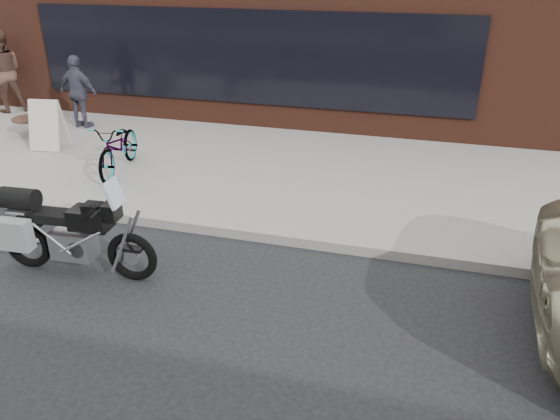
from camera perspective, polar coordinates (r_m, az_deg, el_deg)
The scene contains 8 objects.
near_sidewalk at distance 10.44m, azimuth 3.06°, elevation 4.56°, with size 44.00×6.00×0.15m, color gray.
storefront at distance 17.10m, azimuth 1.92°, elevation 20.20°, with size 14.00×10.07×4.50m.
motorcycle at distance 7.38m, azimuth -21.60°, elevation -2.19°, with size 2.14×0.77×1.35m.
bicycle_front at distance 10.26m, azimuth -16.50°, elevation 6.36°, with size 0.62×1.78×0.93m, color gray.
sandwich_sign at distance 12.06m, azimuth -23.14°, elevation 8.27°, with size 0.70×0.65×0.99m.
cafe_table at distance 13.08m, azimuth -24.75°, elevation 8.62°, with size 0.71×0.71×0.40m.
cafe_patron_left at distance 15.33m, azimuth -26.95°, elevation 12.76°, with size 0.96×0.74×1.97m, color #51352B.
cafe_patron_right at distance 13.22m, azimuth -20.30°, elevation 11.49°, with size 0.94×0.39×1.61m, color #424051.
Camera 1 is at (2.13, -2.54, 3.77)m, focal length 35.00 mm.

